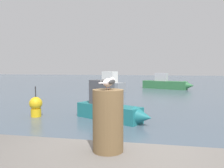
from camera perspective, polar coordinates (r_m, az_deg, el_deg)
The scene contains 6 objects.
mooring_post at distance 2.86m, azimuth -0.98°, elevation -8.96°, with size 0.37×0.37×0.76m, color brown.
seagull at distance 2.79m, azimuth -0.94°, elevation 0.46°, with size 0.18×0.39×0.14m.
boat_green at distance 23.66m, azimuth 13.50°, elevation -0.01°, with size 5.02×2.72×1.58m.
boat_grey at distance 21.14m, azimuth -1.89°, elevation -0.13°, with size 4.18×3.01×1.83m.
boat_teal at distance 9.48m, azimuth -0.13°, elevation -5.91°, with size 3.41×2.26×1.63m.
channel_buoy at distance 10.68m, azimuth -18.20°, elevation -5.12°, with size 0.56×0.56×1.33m.
Camera 1 is at (0.38, -3.09, 2.16)m, focal length 37.22 mm.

